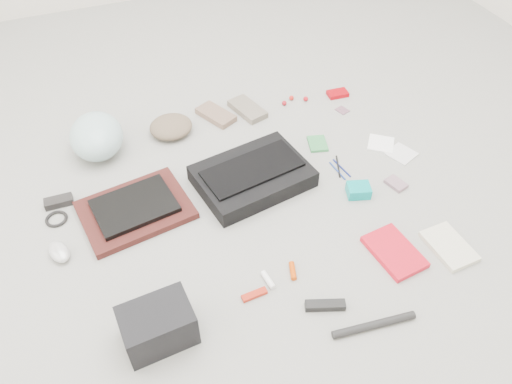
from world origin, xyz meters
name	(u,v)px	position (x,y,z in m)	size (l,w,h in m)	color
ground_plane	(256,201)	(0.00, 0.00, 0.00)	(4.00, 4.00, 0.00)	gray
messenger_bag	(252,176)	(0.02, 0.10, 0.04)	(0.45, 0.32, 0.07)	black
bag_flap	(252,169)	(0.02, 0.10, 0.08)	(0.40, 0.18, 0.01)	black
laptop_sleeve	(136,210)	(-0.46, 0.11, 0.01)	(0.41, 0.31, 0.03)	#421714
laptop	(134,206)	(-0.46, 0.11, 0.04)	(0.30, 0.22, 0.02)	black
bike_helmet	(97,136)	(-0.53, 0.54, 0.09)	(0.23, 0.28, 0.17)	silver
beanie	(171,127)	(-0.20, 0.55, 0.03)	(0.20, 0.19, 0.07)	brown
mitten_left	(216,115)	(0.02, 0.59, 0.01)	(0.10, 0.19, 0.03)	#816453
mitten_right	(247,109)	(0.18, 0.57, 0.02)	(0.10, 0.20, 0.03)	slate
power_brick	(59,202)	(-0.74, 0.27, 0.01)	(0.11, 0.05, 0.03)	black
cable_coil	(56,219)	(-0.76, 0.19, 0.01)	(0.09, 0.09, 0.01)	black
mouse	(59,252)	(-0.77, 0.01, 0.02)	(0.07, 0.11, 0.04)	silver
camera_bag	(158,325)	(-0.50, -0.45, 0.07)	(0.22, 0.15, 0.14)	black
multitool	(254,295)	(-0.17, -0.41, 0.01)	(0.09, 0.03, 0.01)	#A31E0C
toiletry_tube_white	(268,280)	(-0.10, -0.38, 0.01)	(0.02, 0.02, 0.07)	white
toiletry_tube_orange	(293,271)	(-0.01, -0.37, 0.01)	(0.02, 0.02, 0.07)	#CC4003
u_lock	(325,305)	(0.03, -0.54, 0.01)	(0.13, 0.03, 0.03)	black
bike_pump	(374,325)	(0.15, -0.67, 0.01)	(0.03, 0.03, 0.29)	black
book_red	(394,252)	(0.37, -0.44, 0.01)	(0.15, 0.22, 0.02)	red
book_white	(449,246)	(0.57, -0.49, 0.01)	(0.13, 0.20, 0.02)	beige
notepad	(318,144)	(0.39, 0.22, 0.01)	(0.08, 0.11, 0.01)	#348446
pen_blue	(337,171)	(0.39, 0.03, 0.00)	(0.01, 0.01, 0.12)	navy
pen_black	(338,166)	(0.40, 0.06, 0.00)	(0.01, 0.01, 0.14)	black
pen_navy	(342,168)	(0.41, 0.04, 0.00)	(0.01, 0.01, 0.12)	navy
accordion_wallet	(358,190)	(0.40, -0.12, 0.02)	(0.09, 0.07, 0.05)	#04A6A4
card_deck	(396,184)	(0.58, -0.13, 0.01)	(0.06, 0.08, 0.02)	gray
napkin_top	(381,144)	(0.66, 0.12, 0.00)	(0.11, 0.11, 0.01)	white
napkin_bottom	(401,154)	(0.71, 0.03, 0.00)	(0.11, 0.11, 0.01)	silver
lollipop_a	(284,103)	(0.37, 0.56, 0.01)	(0.02, 0.02, 0.02)	maroon
lollipop_b	(291,98)	(0.42, 0.58, 0.01)	(0.02, 0.02, 0.02)	red
lollipop_c	(306,99)	(0.48, 0.55, 0.01)	(0.02, 0.02, 0.02)	#B40D17
altoids_tin	(338,94)	(0.66, 0.53, 0.01)	(0.10, 0.06, 0.02)	#A9040D
stamp_sheet	(342,110)	(0.62, 0.41, 0.00)	(0.05, 0.06, 0.00)	#815667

